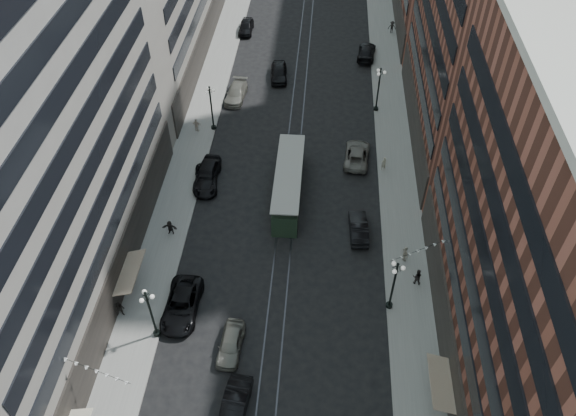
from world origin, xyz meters
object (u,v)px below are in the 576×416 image
(car_12, at_px, (367,52))
(pedestrian_5, at_px, (170,227))
(lamppost_se_far, at_px, (394,284))
(pedestrian_6, at_px, (197,125))
(car_13, at_px, (279,72))
(pedestrian_2, at_px, (120,309))
(pedestrian_7, at_px, (417,277))
(car_5, at_px, (234,407))
(car_10, at_px, (359,228))
(car_7, at_px, (206,180))
(car_2, at_px, (182,305))
(pedestrian_8, at_px, (384,163))
(lamppost_sw_far, at_px, (151,313))
(car_8, at_px, (236,93))
(lamppost_se_mid, at_px, (379,88))
(pedestrian_extra_0, at_px, (405,254))
(car_extra_1, at_px, (207,173))
(car_extra_0, at_px, (231,344))
(car_9, at_px, (246,27))
(streetcar, at_px, (289,185))
(car_11, at_px, (357,155))
(pedestrian_9, at_px, (392,27))
(lamppost_sw_mid, at_px, (211,107))

(car_12, height_order, pedestrian_5, pedestrian_5)
(lamppost_se_far, xyz_separation_m, pedestrian_6, (-20.16, 22.37, -2.14))
(car_13, relative_size, pedestrian_5, 3.26)
(pedestrian_2, bearing_deg, pedestrian_7, 0.30)
(car_5, relative_size, car_10, 1.05)
(pedestrian_5, bearing_deg, car_7, 77.77)
(pedestrian_6, bearing_deg, car_7, 110.05)
(car_2, distance_m, pedestrian_8, 25.48)
(car_7, bearing_deg, lamppost_se_far, -45.16)
(car_5, bearing_deg, lamppost_sw_far, 146.53)
(car_8, xyz_separation_m, car_10, (14.31, -21.26, -0.00))
(lamppost_se_far, xyz_separation_m, pedestrian_2, (-21.70, -2.43, -2.14))
(lamppost_se_mid, relative_size, pedestrian_2, 3.42)
(pedestrian_8, height_order, pedestrian_extra_0, pedestrian_extra_0)
(car_2, relative_size, car_extra_1, 1.11)
(car_8, height_order, pedestrian_7, pedestrian_7)
(lamppost_sw_far, bearing_deg, lamppost_se_mid, 60.10)
(pedestrian_8, xyz_separation_m, car_extra_0, (-12.72, -22.05, -0.21))
(car_7, distance_m, pedestrian_8, 18.28)
(lamppost_sw_far, bearing_deg, car_extra_0, -7.43)
(lamppost_se_mid, height_order, car_12, lamppost_se_mid)
(car_9, bearing_deg, pedestrian_8, -57.86)
(car_12, bearing_deg, pedestrian_6, 49.23)
(lamppost_se_mid, height_order, car_8, lamppost_se_mid)
(lamppost_se_mid, relative_size, car_13, 1.11)
(car_extra_0, distance_m, pedestrian_extra_0, 17.12)
(pedestrian_2, distance_m, car_7, 16.63)
(car_10, distance_m, car_extra_1, 16.49)
(car_12, bearing_deg, streetcar, 79.56)
(car_11, distance_m, car_extra_0, 25.57)
(lamppost_sw_far, height_order, pedestrian_6, lamppost_sw_far)
(lamppost_se_far, xyz_separation_m, car_8, (-16.71, 29.39, -2.34))
(pedestrian_8, distance_m, car_extra_0, 25.45)
(car_12, height_order, pedestrian_7, pedestrian_7)
(pedestrian_8, bearing_deg, pedestrian_9, -121.93)
(lamppost_sw_mid, xyz_separation_m, car_10, (16.00, -14.87, -2.35))
(car_2, bearing_deg, streetcar, 62.71)
(streetcar, bearing_deg, pedestrian_5, -150.39)
(car_10, relative_size, pedestrian_7, 2.76)
(pedestrian_7, distance_m, car_extra_1, 23.29)
(lamppost_sw_mid, height_order, pedestrian_6, lamppost_sw_mid)
(car_8, bearing_deg, car_9, 97.82)
(streetcar, xyz_separation_m, car_10, (6.80, -4.62, -0.72))
(pedestrian_6, bearing_deg, pedestrian_5, 95.41)
(car_5, bearing_deg, car_7, 111.13)
(lamppost_se_mid, relative_size, pedestrian_8, 3.46)
(lamppost_se_mid, distance_m, pedestrian_7, 25.60)
(lamppost_sw_mid, distance_m, lamppost_se_far, 29.45)
(pedestrian_5, bearing_deg, car_13, 78.78)
(car_9, bearing_deg, pedestrian_7, -65.04)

